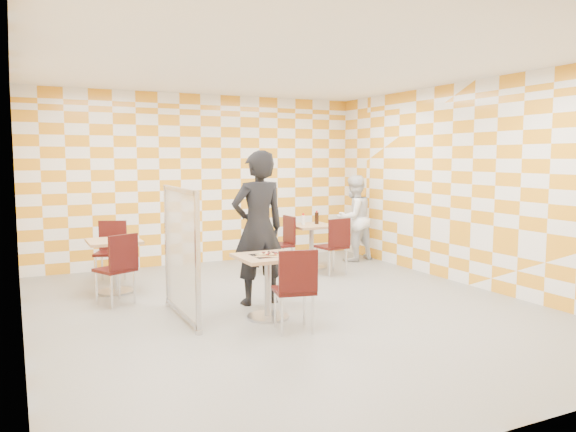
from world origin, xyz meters
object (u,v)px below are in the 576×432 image
object	(u,v)px
chair_second_front	(335,242)
second_table	(311,239)
chair_second_side	(283,239)
soda_bottle	(317,218)
man_dark	(258,228)
chair_empty_near	(119,263)
main_table	(268,276)
chair_empty_far	(111,246)
chair_main_front	(296,284)
empty_table	(114,257)
man_white	(354,218)
sport_bottle	(303,220)
partition	(181,253)

from	to	relation	value
chair_second_front	second_table	bearing A→B (deg)	95.34
chair_second_side	soda_bottle	distance (m)	0.76
chair_second_front	soda_bottle	size ratio (longest dim) A/B	4.02
second_table	man_dark	distance (m)	2.51
chair_empty_near	soda_bottle	bearing A→B (deg)	17.36
main_table	chair_empty_far	xyz separation A→B (m)	(-1.34, 2.86, 0.04)
chair_second_front	chair_empty_far	distance (m)	3.48
chair_second_side	chair_main_front	bearing A→B (deg)	-113.37
empty_table	chair_empty_far	size ratio (longest dim) A/B	0.81
chair_empty_far	man_white	world-z (taller)	man_white
chair_main_front	sport_bottle	distance (m)	3.59
empty_table	chair_second_front	bearing A→B (deg)	-5.88
chair_second_front	man_white	world-z (taller)	man_white
main_table	empty_table	size ratio (longest dim) A/B	1.00
chair_second_side	man_white	xyz separation A→B (m)	(1.60, 0.35, 0.24)
chair_main_front	partition	xyz separation A→B (m)	(-0.95, 1.07, 0.25)
chair_empty_near	partition	distance (m)	1.14
chair_second_front	partition	xyz separation A→B (m)	(-2.88, -1.33, 0.25)
chair_empty_near	empty_table	bearing A→B (deg)	85.53
chair_second_side	chair_empty_far	bearing A→B (deg)	169.38
empty_table	partition	bearing A→B (deg)	-73.56
chair_second_side	main_table	bearing A→B (deg)	-119.55
chair_second_side	chair_empty_far	distance (m)	2.72
empty_table	partition	size ratio (longest dim) A/B	0.48
second_table	man_white	xyz separation A→B (m)	(1.04, 0.29, 0.28)
man_white	chair_main_front	bearing A→B (deg)	38.81
second_table	chair_empty_far	bearing A→B (deg)	172.29
main_table	chair_second_front	size ratio (longest dim) A/B	0.81
chair_empty_far	partition	distance (m)	2.49
chair_empty_far	sport_bottle	world-z (taller)	sport_bottle
man_white	chair_empty_near	bearing A→B (deg)	6.39
chair_second_side	man_dark	size ratio (longest dim) A/B	0.47
second_table	empty_table	bearing A→B (deg)	-174.22
chair_empty_far	chair_main_front	bearing A→B (deg)	-68.73
chair_empty_far	chair_second_front	bearing A→B (deg)	-18.77
second_table	man_white	distance (m)	1.11
chair_empty_far	sport_bottle	xyz separation A→B (m)	(3.10, -0.39, 0.29)
chair_second_front	sport_bottle	world-z (taller)	sport_bottle
chair_second_front	sport_bottle	distance (m)	0.81
man_white	soda_bottle	size ratio (longest dim) A/B	6.83
chair_main_front	chair_second_side	bearing A→B (deg)	66.63
main_table	empty_table	xyz separation A→B (m)	(-1.42, 2.08, 0.00)
second_table	chair_main_front	world-z (taller)	chair_main_front
chair_main_front	soda_bottle	xyz separation A→B (m)	(1.99, 3.13, 0.31)
second_table	chair_second_side	world-z (taller)	chair_second_side
chair_empty_near	soda_bottle	xyz separation A→B (m)	(3.50, 1.09, 0.31)
chair_second_side	partition	world-z (taller)	partition
empty_table	man_dark	size ratio (longest dim) A/B	0.38
chair_second_front	soda_bottle	world-z (taller)	soda_bottle
chair_empty_near	sport_bottle	size ratio (longest dim) A/B	4.62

